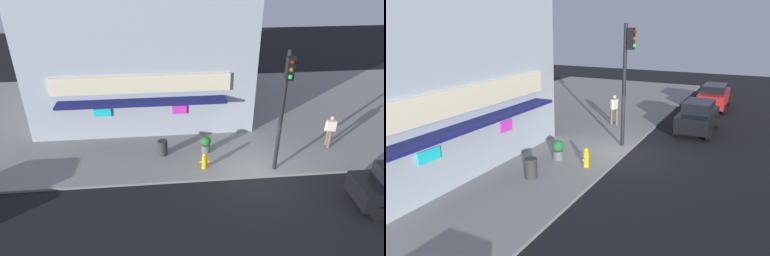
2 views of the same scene
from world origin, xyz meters
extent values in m
plane|color=black|center=(0.00, 0.00, 0.00)|extent=(62.24, 62.24, 0.00)
cube|color=gray|center=(0.00, 6.85, 0.06)|extent=(41.49, 13.69, 0.12)
cube|color=beige|center=(-5.20, 4.11, 3.22)|extent=(9.12, 0.16, 0.92)
cube|color=navy|center=(-5.20, 3.76, 2.37)|extent=(8.64, 0.90, 0.12)
cube|color=#19D8E5|center=(-7.33, 4.13, 1.71)|extent=(0.90, 0.08, 0.41)
cube|color=#E533CC|center=(-3.29, 4.13, 1.70)|extent=(0.77, 0.08, 0.46)
cylinder|color=black|center=(0.93, 0.52, 2.97)|extent=(0.18, 0.18, 5.68)
cube|color=black|center=(0.93, 0.27, 5.13)|extent=(0.32, 0.28, 0.95)
sphere|color=maroon|center=(0.93, 0.12, 5.43)|extent=(0.18, 0.18, 0.18)
sphere|color=brown|center=(0.93, 0.12, 5.13)|extent=(0.18, 0.18, 0.18)
sphere|color=#1ED83F|center=(0.93, 0.12, 4.83)|extent=(0.18, 0.18, 0.18)
cylinder|color=gold|center=(-2.36, 0.89, 0.45)|extent=(0.23, 0.23, 0.66)
sphere|color=gold|center=(-2.36, 0.89, 0.85)|extent=(0.20, 0.20, 0.20)
cylinder|color=gold|center=(-2.53, 0.89, 0.49)|extent=(0.12, 0.10, 0.10)
cylinder|color=gold|center=(-2.18, 0.89, 0.49)|extent=(0.12, 0.10, 0.10)
cylinder|color=#2D2D2D|center=(-4.27, 2.30, 0.51)|extent=(0.49, 0.49, 0.77)
cylinder|color=brown|center=(4.36, 2.43, 0.59)|extent=(0.18, 0.18, 0.93)
cylinder|color=brown|center=(4.32, 2.10, 0.59)|extent=(0.18, 0.18, 0.93)
cube|color=beige|center=(4.34, 2.27, 1.33)|extent=(0.49, 0.30, 0.55)
sphere|color=tan|center=(4.34, 2.27, 1.75)|extent=(0.22, 0.22, 0.22)
cylinder|color=beige|center=(4.09, 2.30, 1.30)|extent=(0.11, 0.11, 0.50)
cylinder|color=beige|center=(4.59, 2.23, 1.30)|extent=(0.11, 0.11, 0.50)
cylinder|color=#59595B|center=(-2.09, 2.35, 0.31)|extent=(0.45, 0.45, 0.38)
sphere|color=#1E6628|center=(-2.09, 2.35, 0.72)|extent=(0.51, 0.51, 0.51)
cube|color=#AD1E1E|center=(11.87, -2.27, 0.77)|extent=(4.46, 1.76, 0.89)
cube|color=black|center=(11.87, -2.27, 1.45)|extent=(2.41, 1.47, 0.47)
cylinder|color=black|center=(13.41, -1.39, 0.32)|extent=(0.64, 0.22, 0.64)
cylinder|color=black|center=(13.43, -3.12, 0.32)|extent=(0.64, 0.22, 0.64)
cylinder|color=black|center=(10.30, -1.41, 0.32)|extent=(0.64, 0.22, 0.64)
cylinder|color=black|center=(10.32, -3.15, 0.32)|extent=(0.64, 0.22, 0.64)
cube|color=black|center=(5.37, -2.23, 0.74)|extent=(4.05, 1.78, 0.83)
cube|color=black|center=(5.37, -2.23, 1.44)|extent=(2.20, 1.47, 0.57)
cylinder|color=black|center=(6.79, -1.41, 0.32)|extent=(0.64, 0.23, 0.64)
cylinder|color=black|center=(6.75, -3.11, 0.32)|extent=(0.64, 0.23, 0.64)
cylinder|color=black|center=(3.98, -1.35, 0.32)|extent=(0.64, 0.23, 0.64)
cylinder|color=black|center=(3.94, -3.05, 0.32)|extent=(0.64, 0.23, 0.64)
camera|label=1|loc=(-4.25, -12.40, 9.54)|focal=32.12mm
camera|label=2|loc=(-15.25, -5.17, 5.83)|focal=34.83mm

